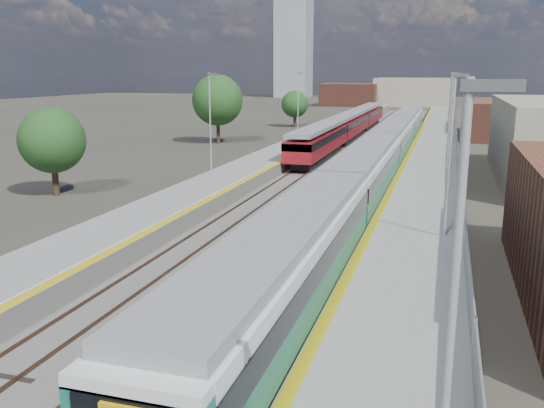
% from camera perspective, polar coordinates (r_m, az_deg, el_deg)
% --- Properties ---
extents(ground, '(320.00, 320.00, 0.00)m').
position_cam_1_polar(ground, '(56.20, 10.14, 3.99)').
color(ground, '#47443A').
rests_on(ground, ground).
extents(ballast_bed, '(10.50, 155.00, 0.06)m').
position_cam_1_polar(ballast_bed, '(58.94, 8.26, 4.50)').
color(ballast_bed, '#565451').
rests_on(ballast_bed, ground).
extents(tracks, '(8.96, 160.00, 0.17)m').
position_cam_1_polar(tracks, '(60.49, 9.07, 4.76)').
color(tracks, '#4C3323').
rests_on(tracks, ground).
extents(platform_right, '(4.70, 155.00, 8.52)m').
position_cam_1_polar(platform_right, '(58.23, 15.64, 4.56)').
color(platform_right, slate).
rests_on(platform_right, ground).
extents(platform_left, '(4.30, 155.00, 8.52)m').
position_cam_1_polar(platform_left, '(60.23, 1.85, 5.28)').
color(platform_left, slate).
rests_on(platform_left, ground).
extents(buildings, '(72.00, 185.50, 40.00)m').
position_cam_1_polar(buildings, '(145.86, 7.37, 13.71)').
color(buildings, brown).
rests_on(buildings, ground).
extents(green_train, '(2.84, 79.20, 3.13)m').
position_cam_1_polar(green_train, '(47.95, 10.89, 5.11)').
color(green_train, black).
rests_on(green_train, ground).
extents(red_train, '(2.64, 53.68, 3.34)m').
position_cam_1_polar(red_train, '(74.41, 7.65, 7.77)').
color(red_train, black).
rests_on(red_train, ground).
extents(tree_a, '(4.58, 4.58, 6.21)m').
position_cam_1_polar(tree_a, '(43.08, -20.96, 5.90)').
color(tree_a, '#382619').
rests_on(tree_a, ground).
extents(tree_b, '(6.12, 6.12, 8.30)m').
position_cam_1_polar(tree_b, '(70.83, -5.42, 10.21)').
color(tree_b, '#382619').
rests_on(tree_b, ground).
extents(tree_c, '(4.20, 4.20, 5.70)m').
position_cam_1_polar(tree_c, '(92.09, 2.27, 9.85)').
color(tree_c, '#382619').
rests_on(tree_c, ground).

